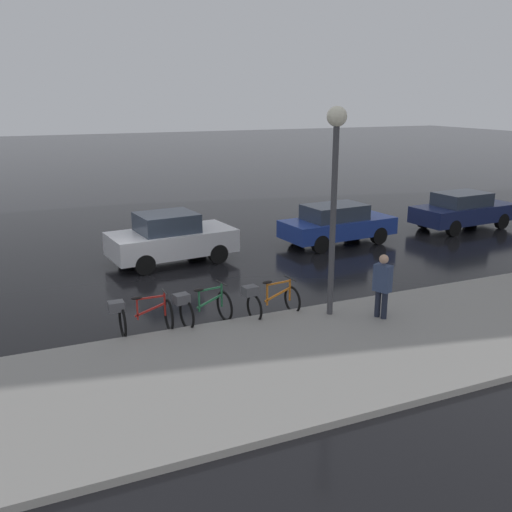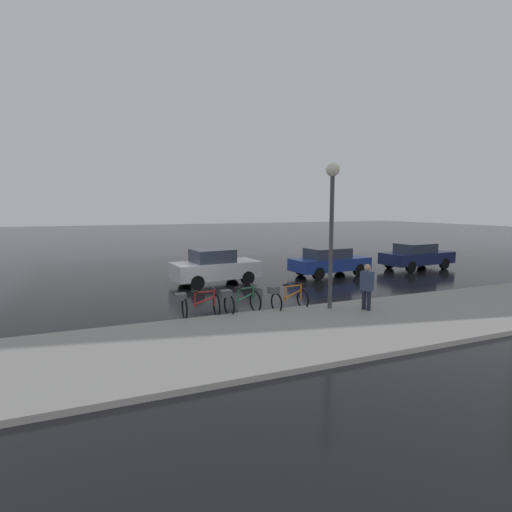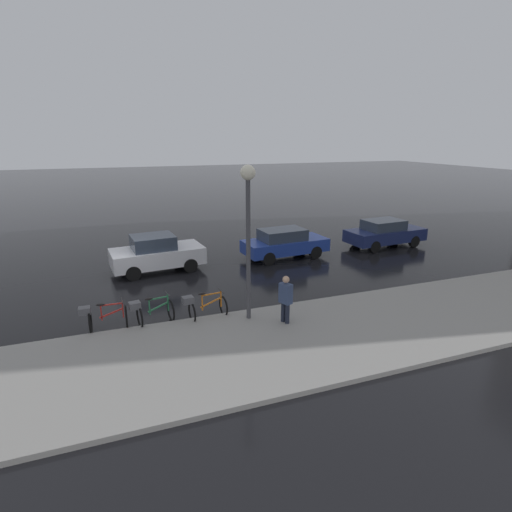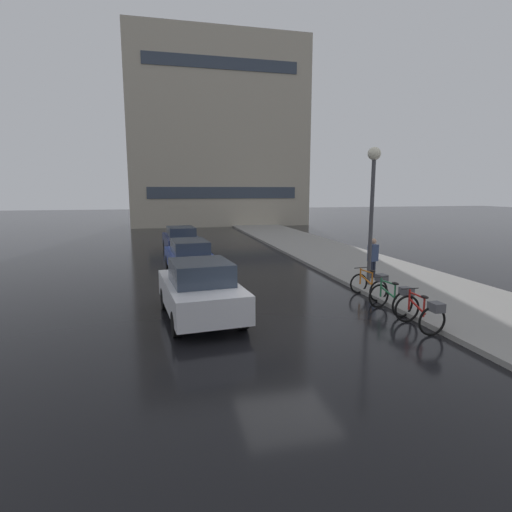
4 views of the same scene
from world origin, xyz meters
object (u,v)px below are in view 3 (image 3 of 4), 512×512
object	(u,v)px
car_blue	(284,243)
streetlamp	(248,213)
car_navy	(385,233)
bicycle_nearest	(103,317)
bicycle_third	(203,306)
pedestrian	(286,298)
car_white	(157,253)
bicycle_second	(151,311)

from	to	relation	value
car_blue	streetlamp	bearing A→B (deg)	-32.97
car_navy	streetlamp	xyz separation A→B (m)	(6.32, -10.10, 2.84)
bicycle_nearest	bicycle_third	bearing A→B (deg)	84.83
pedestrian	bicycle_third	bearing A→B (deg)	-119.82
bicycle_nearest	pedestrian	distance (m)	5.69
car_navy	car_white	bearing A→B (deg)	-90.12
streetlamp	bicycle_nearest	bearing A→B (deg)	-101.75
car_blue	streetlamp	world-z (taller)	streetlamp
bicycle_second	bicycle_third	bearing A→B (deg)	82.82
car_navy	pedestrian	world-z (taller)	pedestrian
bicycle_second	car_white	world-z (taller)	car_white
car_blue	pedestrian	distance (m)	7.58
pedestrian	car_navy	bearing A→B (deg)	127.60
bicycle_second	bicycle_third	world-z (taller)	bicycle_second
bicycle_third	car_blue	distance (m)	7.78
pedestrian	bicycle_nearest	bearing A→B (deg)	-106.64
car_white	car_blue	distance (m)	6.22
bicycle_nearest	pedestrian	size ratio (longest dim) A/B	0.81
bicycle_second	streetlamp	xyz separation A→B (m)	(0.85, 3.01, 3.12)
car_blue	car_white	bearing A→B (deg)	-90.96
bicycle_second	streetlamp	distance (m)	4.42
car_white	car_blue	world-z (taller)	car_white
bicycle_nearest	car_blue	xyz separation A→B (m)	(-5.31, 8.49, 0.27)
car_white	streetlamp	size ratio (longest dim) A/B	0.83
streetlamp	bicycle_third	bearing A→B (deg)	-115.45
pedestrian	bicycle_second	bearing A→B (deg)	-111.22
car_white	pedestrian	size ratio (longest dim) A/B	2.45
bicycle_nearest	bicycle_second	bearing A→B (deg)	87.17
bicycle_second	pedestrian	xyz separation A→B (m)	(1.55, 4.00, 0.46)
car_navy	pedestrian	distance (m)	11.50
car_blue	car_navy	size ratio (longest dim) A/B	0.96
bicycle_third	car_navy	world-z (taller)	car_navy
bicycle_nearest	streetlamp	world-z (taller)	streetlamp
bicycle_third	car_white	size ratio (longest dim) A/B	0.35
car_white	car_navy	distance (m)	12.27
streetlamp	car_navy	bearing A→B (deg)	122.02
car_white	bicycle_third	bearing A→B (deg)	8.12
car_blue	bicycle_second	bearing A→B (deg)	-52.65
car_white	streetlamp	xyz separation A→B (m)	(6.34, 2.17, 2.79)
bicycle_nearest	car_navy	distance (m)	15.51
car_white	car_blue	xyz separation A→B (m)	(0.10, 6.21, -0.06)
bicycle_third	car_white	bearing A→B (deg)	-171.88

